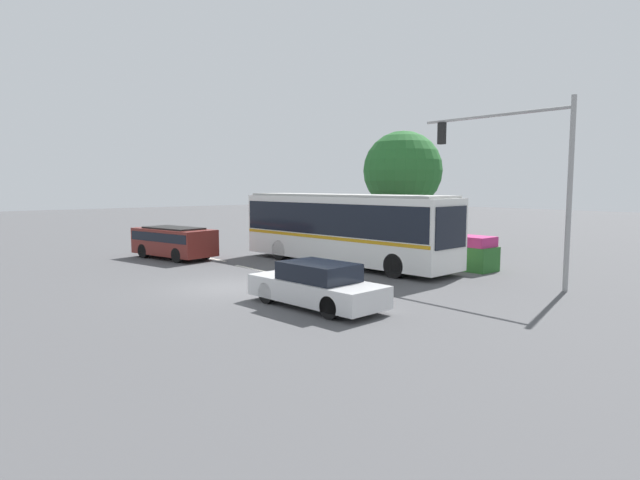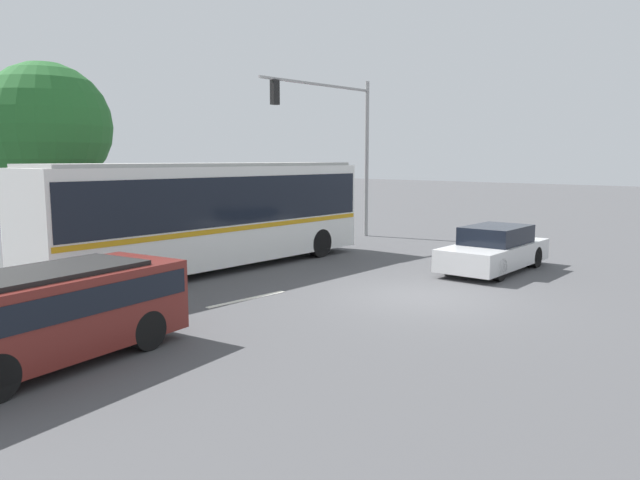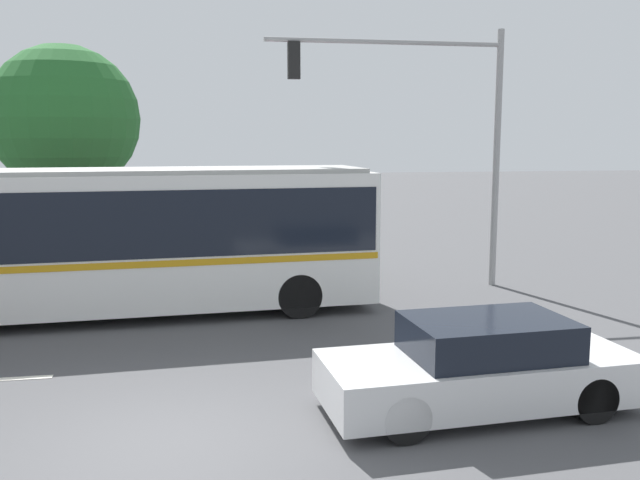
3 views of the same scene
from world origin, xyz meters
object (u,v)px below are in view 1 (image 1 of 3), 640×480
(city_bus, at_px, (344,225))
(sedan_foreground, at_px, (317,286))
(traffic_light_pole, at_px, (526,163))
(street_tree_left, at_px, (403,171))
(suv_left_lane, at_px, (174,240))

(city_bus, relative_size, sedan_foreground, 2.47)
(sedan_foreground, xyz_separation_m, traffic_light_pole, (2.20, 8.22, 3.87))
(city_bus, bearing_deg, traffic_light_pole, 8.28)
(city_bus, xyz_separation_m, street_tree_left, (-2.20, 6.65, 2.67))
(sedan_foreground, relative_size, street_tree_left, 0.69)
(sedan_foreground, distance_m, suv_left_lane, 13.06)
(street_tree_left, bearing_deg, traffic_light_pole, -26.07)
(city_bus, relative_size, traffic_light_pole, 1.71)
(city_bus, distance_m, street_tree_left, 7.49)
(suv_left_lane, xyz_separation_m, traffic_light_pole, (15.18, 6.79, 3.59))
(city_bus, bearing_deg, sedan_foreground, -51.94)
(sedan_foreground, bearing_deg, city_bus, -52.19)
(city_bus, bearing_deg, street_tree_left, 104.87)
(traffic_light_pole, distance_m, street_tree_left, 11.35)
(suv_left_lane, bearing_deg, street_tree_left, -124.32)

